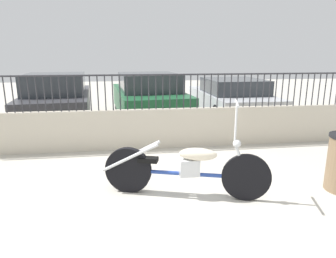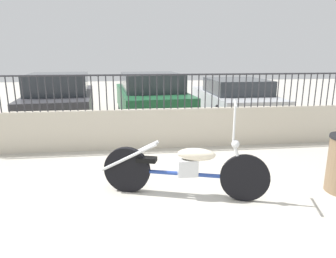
% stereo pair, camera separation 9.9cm
% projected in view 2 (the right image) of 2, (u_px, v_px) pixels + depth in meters
% --- Properties ---
extents(ground_plane, '(40.00, 40.00, 0.00)m').
position_uv_depth(ground_plane, '(192.00, 221.00, 3.66)').
color(ground_plane, '#B7B2A5').
extents(low_wall, '(8.80, 0.18, 0.85)m').
position_uv_depth(low_wall, '(164.00, 128.00, 6.49)').
color(low_wall, beige).
rests_on(low_wall, ground_plane).
extents(fence_railing, '(8.80, 0.04, 0.74)m').
position_uv_depth(fence_railing, '(164.00, 86.00, 6.27)').
color(fence_railing, '#2D2D33').
rests_on(fence_railing, low_wall).
extents(motorcycle_blue, '(2.31, 0.90, 1.39)m').
position_uv_depth(motorcycle_blue, '(176.00, 168.00, 4.24)').
color(motorcycle_blue, black).
rests_on(motorcycle_blue, ground_plane).
extents(car_dark_grey, '(2.11, 4.11, 1.46)m').
position_uv_depth(car_dark_grey, '(60.00, 99.00, 8.58)').
color(car_dark_grey, black).
rests_on(car_dark_grey, ground_plane).
extents(car_green, '(2.21, 4.40, 1.44)m').
position_uv_depth(car_green, '(151.00, 97.00, 9.15)').
color(car_green, black).
rests_on(car_green, ground_plane).
extents(car_silver, '(1.86, 4.14, 1.25)m').
position_uv_depth(car_silver, '(234.00, 98.00, 9.50)').
color(car_silver, black).
rests_on(car_silver, ground_plane).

